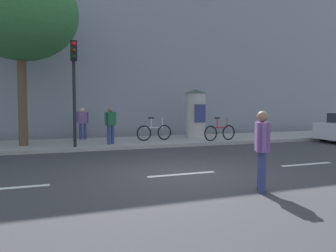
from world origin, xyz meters
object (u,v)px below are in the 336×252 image
(pedestrian_in_red_top, at_px, (262,145))
(bicycle_upright, at_px, (220,132))
(pedestrian_in_light_jacket, at_px, (110,123))
(poster_column, at_px, (196,113))
(traffic_light, at_px, (74,76))
(pedestrian_with_bag, at_px, (83,121))
(street_tree, at_px, (20,12))
(bicycle_leaning, at_px, (154,132))

(pedestrian_in_red_top, xyz_separation_m, bicycle_upright, (3.36, 7.55, -0.40))
(pedestrian_in_light_jacket, relative_size, bicycle_upright, 0.89)
(poster_column, bearing_deg, pedestrian_in_red_top, -107.48)
(traffic_light, bearing_deg, pedestrian_in_light_jacket, 22.00)
(traffic_light, xyz_separation_m, pedestrian_in_red_top, (3.13, -7.27, -1.95))
(traffic_light, bearing_deg, pedestrian_with_bag, 80.23)
(street_tree, xyz_separation_m, pedestrian_in_light_jacket, (3.39, -0.69, -4.38))
(pedestrian_in_red_top, bearing_deg, pedestrian_in_light_jacket, 102.01)
(pedestrian_with_bag, bearing_deg, traffic_light, -99.77)
(traffic_light, distance_m, street_tree, 3.44)
(bicycle_leaning, bearing_deg, bicycle_upright, -21.10)
(street_tree, distance_m, bicycle_upright, 9.79)
(poster_column, xyz_separation_m, bicycle_upright, (0.45, -1.70, -0.87))
(street_tree, height_order, pedestrian_in_light_jacket, street_tree)
(pedestrian_in_red_top, bearing_deg, bicycle_leaning, 86.66)
(poster_column, height_order, pedestrian_in_light_jacket, poster_column)
(pedestrian_in_red_top, height_order, bicycle_upright, pedestrian_in_red_top)
(traffic_light, xyz_separation_m, poster_column, (6.05, 1.99, -1.48))
(poster_column, distance_m, pedestrian_in_light_jacket, 4.81)
(pedestrian_in_red_top, relative_size, bicycle_upright, 0.91)
(street_tree, bearing_deg, pedestrian_in_light_jacket, -11.45)
(pedestrian_in_red_top, xyz_separation_m, pedestrian_with_bag, (-2.61, 10.33, 0.12))
(poster_column, xyz_separation_m, pedestrian_with_bag, (-5.52, 1.08, -0.35))
(traffic_light, distance_m, pedestrian_in_light_jacket, 2.42)
(traffic_light, bearing_deg, bicycle_upright, 2.55)
(pedestrian_in_red_top, bearing_deg, traffic_light, 113.33)
(street_tree, relative_size, bicycle_upright, 4.09)
(bicycle_upright, bearing_deg, pedestrian_in_red_top, -114.00)
(poster_column, xyz_separation_m, pedestrian_in_light_jacket, (-4.59, -1.40, -0.35))
(poster_column, height_order, pedestrian_with_bag, poster_column)
(pedestrian_in_red_top, height_order, pedestrian_in_light_jacket, pedestrian_in_light_jacket)
(street_tree, bearing_deg, pedestrian_with_bag, 36.09)
(traffic_light, relative_size, pedestrian_in_light_jacket, 2.59)
(street_tree, xyz_separation_m, pedestrian_in_red_top, (5.06, -8.54, -4.50))
(pedestrian_in_light_jacket, relative_size, bicycle_leaning, 0.89)
(street_tree, xyz_separation_m, pedestrian_with_bag, (2.45, 1.79, -4.38))
(traffic_light, bearing_deg, bicycle_leaning, 20.93)
(traffic_light, height_order, poster_column, traffic_light)
(pedestrian_in_red_top, distance_m, bicycle_leaning, 8.68)
(poster_column, distance_m, pedestrian_with_bag, 5.64)
(street_tree, height_order, bicycle_leaning, street_tree)
(pedestrian_in_red_top, xyz_separation_m, pedestrian_in_light_jacket, (-1.67, 7.86, 0.12))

